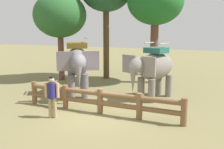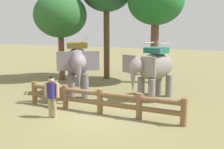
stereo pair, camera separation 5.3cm
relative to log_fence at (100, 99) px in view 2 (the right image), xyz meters
name	(u,v)px [view 2 (the right image)]	position (x,y,z in m)	size (l,w,h in m)	color
ground_plane	(98,115)	(0.00, -0.22, -0.61)	(60.00, 60.00, 0.00)	olive
log_fence	(100,99)	(0.00, 0.00, 0.00)	(7.07, 0.81, 1.05)	brown
elephant_near_left	(77,63)	(-2.24, 2.40, 1.07)	(2.80, 3.48, 2.98)	slate
elephant_center	(153,68)	(1.58, 2.96, 0.96)	(2.42, 3.30, 2.78)	slate
tourist_woman_in_black	(52,94)	(-1.57, -1.14, 0.37)	(0.58, 0.39, 1.68)	tan
tree_far_left	(60,16)	(-5.04, 5.60, 3.56)	(3.37, 3.37, 5.64)	brown
tree_back_center	(156,2)	(0.81, 6.85, 4.33)	(3.41, 3.41, 6.47)	brown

